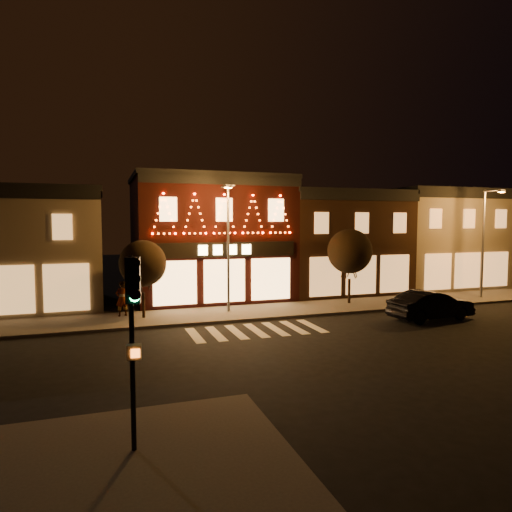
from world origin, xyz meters
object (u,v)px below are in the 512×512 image
traffic_signal_near (133,315)px  streetlamp_mid (228,238)px  pedestrian (122,299)px  dark_sedan (431,305)px

traffic_signal_near → streetlamp_mid: streetlamp_mid is taller
streetlamp_mid → pedestrian: 6.68m
traffic_signal_near → dark_sedan: (16.12, 9.80, -2.46)m
traffic_signal_near → streetlamp_mid: size_ratio=0.61×
traffic_signal_near → dark_sedan: bearing=40.5°
dark_sedan → pedestrian: pedestrian is taller
streetlamp_mid → traffic_signal_near: bearing=-127.7°
traffic_signal_near → pedestrian: 15.56m
dark_sedan → pedestrian: bearing=65.9°
streetlamp_mid → dark_sedan: streetlamp_mid is taller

